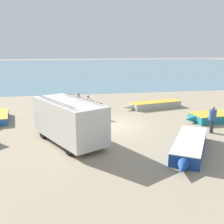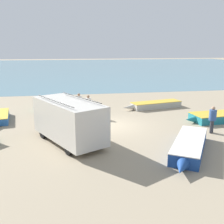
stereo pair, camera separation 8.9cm
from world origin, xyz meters
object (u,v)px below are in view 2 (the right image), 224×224
(fisherman_1, at_px, (88,104))
(fisherman_0, at_px, (79,102))
(fishing_rowboat_6, at_px, (213,117))
(fishing_rowboat_2, at_px, (189,146))
(fisherman_3, at_px, (45,108))
(parked_van, at_px, (68,120))
(fishing_rowboat_4, at_px, (48,105))
(fishing_rowboat_0, at_px, (154,105))
(fisherman_2, at_px, (213,117))

(fisherman_1, bearing_deg, fisherman_0, -100.74)
(fishing_rowboat_6, bearing_deg, fishing_rowboat_2, 44.71)
(fishing_rowboat_2, relative_size, fisherman_3, 2.91)
(parked_van, xyz_separation_m, fishing_rowboat_4, (-1.69, 8.53, -0.97))
(fishing_rowboat_2, bearing_deg, parked_van, -80.63)
(fishing_rowboat_4, height_order, fisherman_0, fisherman_0)
(fishing_rowboat_4, relative_size, fisherman_3, 2.35)
(fishing_rowboat_6, xyz_separation_m, fisherman_3, (-11.46, 1.37, 0.77))
(fishing_rowboat_0, distance_m, fisherman_2, 7.13)
(fishing_rowboat_4, relative_size, fishing_rowboat_6, 1.05)
(fisherman_1, bearing_deg, fishing_rowboat_2, 74.01)
(fisherman_0, bearing_deg, fishing_rowboat_4, -136.24)
(fishing_rowboat_4, xyz_separation_m, fisherman_0, (2.54, -2.39, 0.68))
(fisherman_1, bearing_deg, fisherman_3, -20.76)
(fisherman_2, bearing_deg, fisherman_1, -159.45)
(fishing_rowboat_6, height_order, fisherman_1, fisherman_1)
(fisherman_0, bearing_deg, fishing_rowboat_0, 95.75)
(fishing_rowboat_2, xyz_separation_m, fisherman_2, (2.69, 2.60, 0.67))
(parked_van, height_order, fisherman_3, parked_van)
(fisherman_0, height_order, fisherman_1, fisherman_1)
(fishing_rowboat_4, xyz_separation_m, fisherman_1, (3.18, -3.32, 0.68))
(fisherman_1, relative_size, fisherman_3, 0.92)
(parked_van, distance_m, fisherman_1, 5.43)
(fisherman_2, xyz_separation_m, fisherman_3, (-9.98, 3.71, 0.07))
(fishing_rowboat_2, relative_size, fisherman_1, 3.17)
(parked_van, xyz_separation_m, fisherman_1, (1.48, 5.21, -0.29))
(fishing_rowboat_6, height_order, fisherman_2, fisherman_2)
(parked_van, bearing_deg, fisherman_2, -116.90)
(fisherman_1, height_order, fisherman_3, fisherman_3)
(fisherman_1, relative_size, fisherman_2, 0.98)
(parked_van, height_order, fishing_rowboat_0, parked_van)
(fishing_rowboat_0, height_order, fishing_rowboat_6, fishing_rowboat_6)
(fishing_rowboat_0, bearing_deg, fishing_rowboat_4, -20.91)
(fishing_rowboat_0, distance_m, fishing_rowboat_4, 9.02)
(fishing_rowboat_6, xyz_separation_m, fisherman_1, (-8.46, 2.73, 0.68))
(parked_van, bearing_deg, fisherman_0, -35.70)
(fishing_rowboat_2, distance_m, fisherman_2, 3.80)
(fishing_rowboat_2, bearing_deg, fisherman_2, 166.41)
(fisherman_3, bearing_deg, fisherman_2, 107.36)
(fisherman_2, bearing_deg, fishing_rowboat_0, 156.67)
(fishing_rowboat_0, relative_size, fisherman_3, 3.03)
(fishing_rowboat_0, height_order, fisherman_0, fisherman_0)
(parked_van, relative_size, fisherman_2, 3.22)
(fishing_rowboat_4, height_order, fishing_rowboat_6, fishing_rowboat_4)
(fishing_rowboat_2, relative_size, fisherman_0, 3.17)
(fishing_rowboat_0, height_order, fishing_rowboat_2, fishing_rowboat_2)
(fishing_rowboat_0, xyz_separation_m, fisherman_2, (1.24, -6.98, 0.71))
(fishing_rowboat_0, relative_size, fisherman_0, 3.30)
(fishing_rowboat_0, relative_size, fishing_rowboat_2, 1.04)
(fisherman_2, relative_size, fisherman_3, 0.93)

